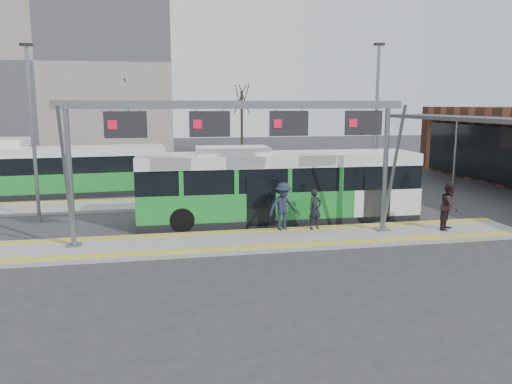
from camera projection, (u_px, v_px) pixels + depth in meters
ground at (252, 243)px, 19.06m from camera, size 120.00×120.00×0.00m
platform_main at (252, 241)px, 19.05m from camera, size 22.00×3.00×0.15m
platform_second at (149, 204)px, 26.03m from camera, size 20.00×3.00×0.15m
tactile_main at (252, 238)px, 19.04m from camera, size 22.00×2.65×0.02m
tactile_second at (149, 198)px, 27.13m from camera, size 20.00×0.35×0.02m
gantry at (241, 129)px, 18.49m from camera, size 13.00×1.68×5.20m
apartment_block at (48, 63)px, 49.63m from camera, size 24.50×12.50×18.40m
hero_bus at (278, 187)px, 22.22m from camera, size 12.40×2.88×3.39m
bg_bus_green at (66, 172)px, 28.62m from camera, size 11.30×3.06×2.79m
passenger_a at (315, 209)px, 20.40m from camera, size 0.70×0.57×1.66m
passenger_b at (450, 206)px, 20.30m from camera, size 1.19×1.18×1.94m
passenger_c at (283, 206)px, 20.21m from camera, size 1.40×1.02×1.96m
tree_left at (130, 96)px, 46.58m from camera, size 1.40×1.40×7.82m
tree_mid at (242, 100)px, 52.39m from camera, size 1.40×1.40×7.46m
lamp_west at (33, 130)px, 21.55m from camera, size 0.50×0.25×7.74m
lamp_east at (376, 123)px, 24.77m from camera, size 0.50×0.25×8.14m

